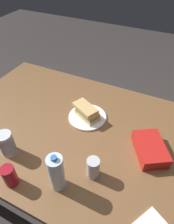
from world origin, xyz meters
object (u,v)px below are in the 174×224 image
(soda_can_silver, at_px, (93,168))
(chip_bag, at_px, (150,149))
(water_bottle_tall, at_px, (57,173))
(paper_plate, at_px, (87,117))
(dining_table, at_px, (79,138))
(soda_can_red, at_px, (10,176))
(plastic_cup_stack, at_px, (7,144))
(sandwich, at_px, (86,112))

(soda_can_silver, bearing_deg, chip_bag, -131.22)
(water_bottle_tall, height_order, soda_can_silver, water_bottle_tall)
(chip_bag, height_order, water_bottle_tall, water_bottle_tall)
(paper_plate, relative_size, soda_can_silver, 2.09)
(paper_plate, height_order, chip_bag, chip_bag)
(dining_table, xyz_separation_m, water_bottle_tall, (-0.08, 0.37, 0.19))
(soda_can_red, bearing_deg, water_bottle_tall, -157.42)
(dining_table, bearing_deg, plastic_cup_stack, 49.46)
(sandwich, relative_size, chip_bag, 0.89)
(plastic_cup_stack, bearing_deg, dining_table, -130.54)
(chip_bag, bearing_deg, paper_plate, -134.74)
(chip_bag, bearing_deg, soda_can_red, -81.70)
(sandwich, distance_m, chip_bag, 0.46)
(sandwich, relative_size, water_bottle_tall, 0.87)
(dining_table, xyz_separation_m, soda_can_red, (0.14, 0.46, 0.14))
(water_bottle_tall, relative_size, plastic_cup_stack, 1.58)
(plastic_cup_stack, xyz_separation_m, soda_can_silver, (-0.49, -0.08, -0.01))
(sandwich, distance_m, soda_can_silver, 0.43)
(sandwich, bearing_deg, water_bottle_tall, 99.89)
(sandwich, height_order, plastic_cup_stack, plastic_cup_stack)
(dining_table, relative_size, water_bottle_tall, 7.45)
(soda_can_silver, bearing_deg, dining_table, -49.79)
(dining_table, xyz_separation_m, paper_plate, (0.00, -0.12, 0.08))
(paper_plate, bearing_deg, dining_table, 91.27)
(dining_table, bearing_deg, sandwich, -86.77)
(water_bottle_tall, bearing_deg, soda_can_silver, -135.97)
(water_bottle_tall, bearing_deg, paper_plate, -80.58)
(soda_can_red, relative_size, water_bottle_tall, 0.52)
(paper_plate, xyz_separation_m, soda_can_silver, (-0.21, 0.37, 0.05))
(sandwich, bearing_deg, dining_table, 93.23)
(paper_plate, bearing_deg, sandwich, 0.12)
(dining_table, height_order, plastic_cup_stack, plastic_cup_stack)
(paper_plate, bearing_deg, chip_bag, 166.66)
(chip_bag, bearing_deg, sandwich, -134.62)
(water_bottle_tall, distance_m, soda_can_silver, 0.19)
(paper_plate, bearing_deg, soda_can_silver, 119.81)
(paper_plate, height_order, soda_can_silver, soda_can_silver)
(paper_plate, relative_size, soda_can_red, 2.09)
(soda_can_red, height_order, water_bottle_tall, water_bottle_tall)
(soda_can_red, height_order, chip_bag, soda_can_red)
(paper_plate, bearing_deg, plastic_cup_stack, 58.42)
(dining_table, relative_size, paper_plate, 6.87)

